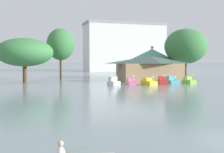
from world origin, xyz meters
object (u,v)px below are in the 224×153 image
at_px(shoreline_tree_tall_left, 24,52).
at_px(shoreline_tree_right, 186,46).
at_px(green_roof_pavilion, 152,61).
at_px(pedal_boat_yellow, 149,82).
at_px(background_building_block, 125,47).
at_px(pedal_boat_white, 114,82).
at_px(shoreline_tree_mid, 61,44).
at_px(pedal_boat_pink, 131,82).
at_px(pedal_boat_red, 162,81).
at_px(boathouse, 150,68).
at_px(pedal_boat_cyan, 172,81).
at_px(pedal_boat_lime, 189,81).

relative_size(shoreline_tree_tall_left, shoreline_tree_right, 0.94).
bearing_deg(shoreline_tree_tall_left, green_roof_pavilion, 11.42).
height_order(pedal_boat_yellow, shoreline_tree_tall_left, shoreline_tree_tall_left).
relative_size(shoreline_tree_right, background_building_block, 0.34).
bearing_deg(pedal_boat_white, shoreline_tree_mid, -171.10).
xyz_separation_m(pedal_boat_pink, background_building_block, (23.45, 65.91, 9.56)).
bearing_deg(pedal_boat_red, shoreline_tree_tall_left, -103.60).
distance_m(pedal_boat_white, pedal_boat_red, 8.58).
height_order(pedal_boat_pink, boathouse, boathouse).
bearing_deg(shoreline_tree_mid, pedal_boat_white, -69.65).
bearing_deg(shoreline_tree_tall_left, background_building_block, 53.24).
relative_size(pedal_boat_pink, pedal_boat_cyan, 1.03).
bearing_deg(pedal_boat_white, pedal_boat_pink, 72.30).
relative_size(pedal_boat_yellow, pedal_boat_cyan, 1.19).
xyz_separation_m(pedal_boat_pink, shoreline_tree_mid, (-9.63, 17.92, 7.29)).
bearing_deg(green_roof_pavilion, pedal_boat_cyan, -104.38).
distance_m(pedal_boat_white, background_building_block, 71.38).
xyz_separation_m(pedal_boat_yellow, green_roof_pavilion, (9.73, 18.66, 3.62)).
bearing_deg(pedal_boat_yellow, pedal_boat_cyan, 99.29).
xyz_separation_m(pedal_boat_cyan, shoreline_tree_tall_left, (-25.36, 11.01, 5.19)).
relative_size(pedal_boat_yellow, boathouse, 0.23).
height_order(pedal_boat_pink, shoreline_tree_mid, shoreline_tree_mid).
bearing_deg(boathouse, green_roof_pavilion, 62.10).
bearing_deg(shoreline_tree_tall_left, pedal_boat_pink, -33.14).
bearing_deg(green_roof_pavilion, pedal_boat_red, -110.85).
xyz_separation_m(pedal_boat_white, pedal_boat_cyan, (11.14, -0.04, -0.02)).
bearing_deg(pedal_boat_red, pedal_boat_lime, 111.10).
relative_size(pedal_boat_red, shoreline_tree_tall_left, 0.26).
height_order(boathouse, shoreline_tree_mid, shoreline_tree_mid).
distance_m(pedal_boat_red, green_roof_pavilion, 20.17).
xyz_separation_m(pedal_boat_white, pedal_boat_yellow, (5.77, -1.68, -0.05)).
bearing_deg(shoreline_tree_right, shoreline_tree_tall_left, -179.77).
xyz_separation_m(pedal_boat_red, background_building_block, (18.13, 67.16, 9.44)).
xyz_separation_m(pedal_boat_yellow, shoreline_tree_mid, (-12.29, 19.26, 7.26)).
bearing_deg(shoreline_tree_mid, pedal_boat_pink, -61.75).
bearing_deg(background_building_block, shoreline_tree_tall_left, -126.76).
height_order(green_roof_pavilion, background_building_block, background_building_block).
height_order(pedal_boat_white, pedal_boat_lime, pedal_boat_lime).
relative_size(boathouse, background_building_block, 0.41).
xyz_separation_m(pedal_boat_white, shoreline_tree_right, (21.15, 11.12, 6.94)).
xyz_separation_m(green_roof_pavilion, shoreline_tree_mid, (-22.02, 0.60, 3.65)).
relative_size(pedal_boat_red, shoreline_tree_right, 0.24).
xyz_separation_m(pedal_boat_cyan, boathouse, (-1.09, 6.72, 2.15)).
xyz_separation_m(pedal_boat_white, background_building_block, (26.56, 65.57, 9.48)).
relative_size(pedal_boat_white, pedal_boat_cyan, 0.95).
height_order(pedal_boat_yellow, pedal_boat_cyan, pedal_boat_yellow).
bearing_deg(pedal_boat_red, pedal_boat_pink, -87.74).
xyz_separation_m(pedal_boat_lime, shoreline_tree_right, (7.07, 12.14, 6.98)).
relative_size(pedal_boat_cyan, shoreline_tree_right, 0.23).
height_order(pedal_boat_red, background_building_block, background_building_block).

